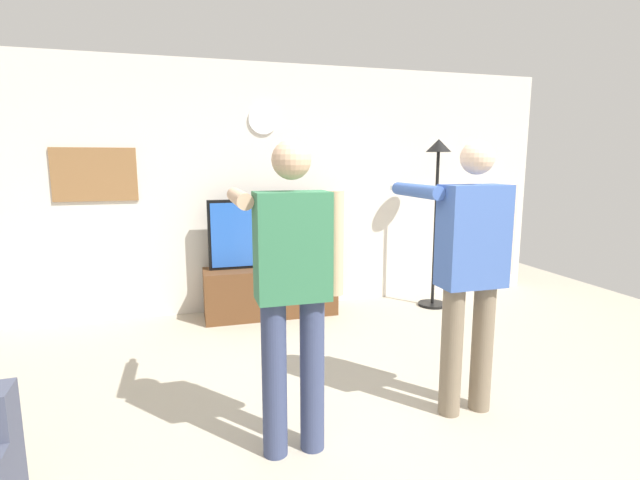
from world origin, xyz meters
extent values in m
plane|color=#B2A893|center=(0.00, 0.00, 0.00)|extent=(8.40, 8.40, 0.00)
cube|color=silver|center=(0.00, 2.95, 1.35)|extent=(6.40, 0.10, 2.70)
cube|color=brown|center=(-0.22, 2.60, 0.27)|extent=(1.41, 0.43, 0.53)
sphere|color=black|center=(-0.22, 2.37, 0.29)|extent=(0.04, 0.04, 0.04)
cube|color=black|center=(-0.22, 2.65, 0.90)|extent=(1.28, 0.06, 0.73)
cube|color=blue|center=(-0.22, 2.62, 0.90)|extent=(1.22, 0.01, 0.67)
cylinder|color=white|center=(-0.22, 2.89, 2.10)|extent=(0.31, 0.03, 0.31)
cube|color=olive|center=(-1.92, 2.90, 1.53)|extent=(0.79, 0.04, 0.53)
cylinder|color=black|center=(1.65, 2.42, 0.01)|extent=(0.32, 0.32, 0.03)
cylinder|color=black|center=(1.65, 2.42, 0.89)|extent=(0.04, 0.04, 1.73)
cone|color=black|center=(1.65, 2.42, 1.83)|extent=(0.28, 0.28, 0.14)
cylinder|color=#384266|center=(-0.63, 0.16, 0.45)|extent=(0.14, 0.14, 0.91)
cylinder|color=#384266|center=(-0.41, 0.16, 0.45)|extent=(0.14, 0.14, 0.91)
cube|color=#33724C|center=(-0.52, 0.16, 1.20)|extent=(0.40, 0.22, 0.59)
sphere|color=tan|center=(-0.52, 0.16, 1.66)|extent=(0.21, 0.21, 0.21)
cylinder|color=tan|center=(-0.76, 0.45, 1.45)|extent=(0.09, 0.58, 0.09)
cube|color=white|center=(-0.76, 0.77, 1.45)|extent=(0.04, 0.12, 0.04)
cylinder|color=tan|center=(-0.28, 0.16, 1.21)|extent=(0.09, 0.09, 0.58)
cylinder|color=#7A6B56|center=(0.56, 0.28, 0.43)|extent=(0.14, 0.14, 0.86)
cylinder|color=#7A6B56|center=(0.79, 0.28, 0.43)|extent=(0.14, 0.14, 0.86)
cube|color=#3F60AD|center=(0.68, 0.28, 1.19)|extent=(0.42, 0.22, 0.65)
sphere|color=beige|center=(0.68, 0.28, 1.68)|extent=(0.21, 0.21, 0.21)
cylinder|color=#3F60AD|center=(0.42, 0.57, 1.46)|extent=(0.09, 0.58, 0.09)
cube|color=white|center=(0.42, 0.89, 1.46)|extent=(0.04, 0.12, 0.04)
cylinder|color=beige|center=(0.93, 0.28, 1.22)|extent=(0.09, 0.09, 0.58)
camera|label=1|loc=(-1.06, -2.26, 1.65)|focal=26.29mm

